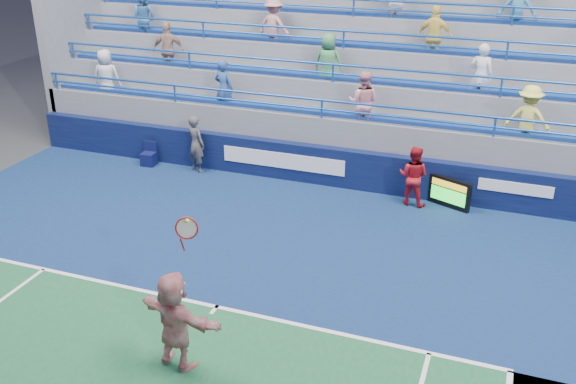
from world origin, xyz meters
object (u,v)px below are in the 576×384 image
at_px(serve_speed_board, 450,193).
at_px(ball_girl, 413,176).
at_px(judge_chair, 149,158).
at_px(line_judge, 196,144).
at_px(tennis_player, 175,321).

relative_size(serve_speed_board, ball_girl, 0.70).
distance_m(serve_speed_board, judge_chair, 8.80).
height_order(line_judge, ball_girl, line_judge).
bearing_deg(ball_girl, line_judge, 7.31).
xyz_separation_m(judge_chair, line_judge, (1.56, 0.09, 0.62)).
bearing_deg(line_judge, judge_chair, 25.56).
height_order(serve_speed_board, tennis_player, tennis_player).
distance_m(tennis_player, ball_girl, 8.17).
height_order(serve_speed_board, ball_girl, ball_girl).
distance_m(serve_speed_board, line_judge, 7.25).
height_order(serve_speed_board, judge_chair, serve_speed_board).
relative_size(serve_speed_board, tennis_player, 0.39).
bearing_deg(tennis_player, ball_girl, 71.62).
height_order(tennis_player, ball_girl, tennis_player).
relative_size(judge_chair, line_judge, 0.42).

